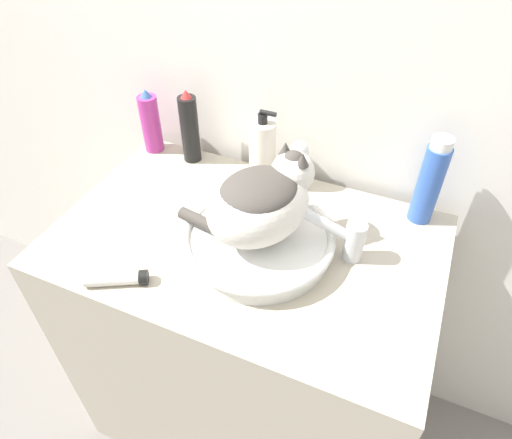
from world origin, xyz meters
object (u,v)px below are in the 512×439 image
(spray_bottle_trigger, at_px, (151,123))
(shampoo_bottle_tall, at_px, (430,182))
(soap_pump_bottle, at_px, (262,150))
(faucet, at_px, (348,237))
(deodorant_stick, at_px, (298,165))
(cat, at_px, (262,200))
(hairspray_can_black, at_px, (190,128))
(cream_tube, at_px, (117,279))

(spray_bottle_trigger, relative_size, shampoo_bottle_tall, 0.83)
(spray_bottle_trigger, height_order, soap_pump_bottle, soap_pump_bottle)
(shampoo_bottle_tall, bearing_deg, faucet, -123.50)
(deodorant_stick, bearing_deg, spray_bottle_trigger, 180.00)
(cat, xyz_separation_m, faucet, (0.19, 0.05, -0.08))
(faucet, distance_m, deodorant_stick, 0.28)
(faucet, xyz_separation_m, spray_bottle_trigger, (-0.64, 0.21, 0.03))
(cat, distance_m, soap_pump_bottle, 0.28)
(hairspray_can_black, relative_size, spray_bottle_trigger, 1.13)
(faucet, xyz_separation_m, shampoo_bottle_tall, (0.14, 0.21, 0.05))
(hairspray_can_black, height_order, cream_tube, hairspray_can_black)
(spray_bottle_trigger, height_order, cream_tube, spray_bottle_trigger)
(shampoo_bottle_tall, bearing_deg, deodorant_stick, 180.00)
(faucet, height_order, spray_bottle_trigger, spray_bottle_trigger)
(cat, bearing_deg, spray_bottle_trigger, 88.41)
(cat, relative_size, faucet, 2.26)
(soap_pump_bottle, distance_m, cream_tube, 0.50)
(hairspray_can_black, relative_size, shampoo_bottle_tall, 0.93)
(spray_bottle_trigger, bearing_deg, faucet, -17.72)
(cat, relative_size, soap_pump_bottle, 1.57)
(deodorant_stick, xyz_separation_m, hairspray_can_black, (-0.32, 0.00, 0.03))
(deodorant_stick, height_order, shampoo_bottle_tall, shampoo_bottle_tall)
(spray_bottle_trigger, bearing_deg, hairspray_can_black, 0.00)
(faucet, height_order, hairspray_can_black, hairspray_can_black)
(faucet, relative_size, hairspray_can_black, 0.66)
(hairspray_can_black, bearing_deg, shampoo_bottle_tall, 0.00)
(faucet, relative_size, deodorant_stick, 1.02)
(cream_tube, bearing_deg, cat, 43.32)
(cat, height_order, deodorant_stick, cat)
(spray_bottle_trigger, xyz_separation_m, shampoo_bottle_tall, (0.78, 0.00, 0.02))
(deodorant_stick, xyz_separation_m, cream_tube, (-0.24, -0.48, -0.06))
(cat, xyz_separation_m, soap_pump_bottle, (-0.10, 0.25, -0.05))
(cat, xyz_separation_m, spray_bottle_trigger, (-0.46, 0.25, -0.05))
(cat, xyz_separation_m, cream_tube, (-0.24, -0.23, -0.13))
(hairspray_can_black, distance_m, spray_bottle_trigger, 0.13)
(soap_pump_bottle, height_order, shampoo_bottle_tall, shampoo_bottle_tall)
(faucet, bearing_deg, soap_pump_bottle, -51.30)
(cat, xyz_separation_m, hairspray_can_black, (-0.33, 0.25, -0.04))
(faucet, distance_m, soap_pump_bottle, 0.36)
(deodorant_stick, distance_m, soap_pump_bottle, 0.10)
(cat, bearing_deg, cream_tube, 160.63)
(faucet, bearing_deg, cream_tube, 16.38)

